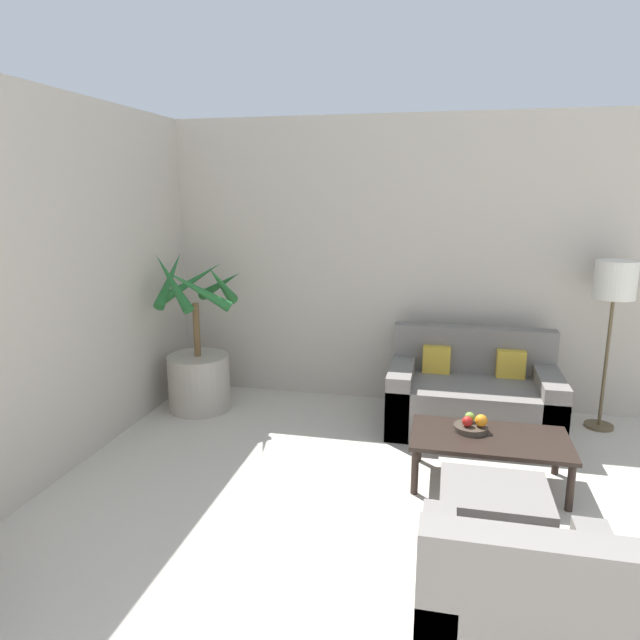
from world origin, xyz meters
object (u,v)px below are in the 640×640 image
at_px(armchair, 519,614).
at_px(ottoman, 493,519).
at_px(floor_lamp, 615,288).
at_px(orange_fruit, 481,421).
at_px(sofa_loveseat, 472,397).
at_px(fruit_bowl, 471,428).
at_px(apple_red, 467,421).
at_px(coffee_table, 489,442).
at_px(apple_green, 470,417).
at_px(potted_palm, 199,364).

xyz_separation_m(armchair, ottoman, (-0.04, 0.84, -0.07)).
height_order(floor_lamp, orange_fruit, floor_lamp).
distance_m(floor_lamp, orange_fruit, 1.77).
bearing_deg(sofa_loveseat, armchair, -87.77).
xyz_separation_m(fruit_bowl, apple_red, (-0.03, -0.02, 0.06)).
xyz_separation_m(floor_lamp, coffee_table, (-1.02, -1.23, -0.92)).
distance_m(floor_lamp, armchair, 3.18).
bearing_deg(fruit_bowl, apple_green, 96.22).
bearing_deg(ottoman, apple_red, 98.82).
distance_m(potted_palm, ottoman, 3.06).
relative_size(apple_green, orange_fruit, 0.82).
relative_size(sofa_loveseat, ottoman, 2.35).
distance_m(sofa_loveseat, coffee_table, 0.98).
xyz_separation_m(apple_green, orange_fruit, (0.08, -0.07, 0.01)).
bearing_deg(potted_palm, apple_green, -17.20).
bearing_deg(apple_red, coffee_table, -17.83).
xyz_separation_m(apple_green, ottoman, (0.11, -0.93, -0.23)).
bearing_deg(orange_fruit, floor_lamp, 47.20).
bearing_deg(ottoman, floor_lamp, 62.78).
bearing_deg(armchair, coffee_table, 90.72).
bearing_deg(ottoman, fruit_bowl, 96.89).
xyz_separation_m(coffee_table, orange_fruit, (-0.06, 0.07, 0.12)).
bearing_deg(ottoman, sofa_loveseat, 91.84).
distance_m(apple_red, ottoman, 0.88).
bearing_deg(coffee_table, apple_red, 162.17).
distance_m(potted_palm, floor_lamp, 3.69).
relative_size(floor_lamp, armchair, 1.71).
bearing_deg(sofa_loveseat, potted_palm, -178.04).
height_order(potted_palm, coffee_table, potted_palm).
height_order(apple_red, armchair, armchair).
bearing_deg(floor_lamp, potted_palm, -174.55).
bearing_deg(orange_fruit, fruit_bowl, 177.32).
distance_m(apple_green, armchair, 1.78).
xyz_separation_m(potted_palm, floor_lamp, (3.59, 0.34, 0.80)).
bearing_deg(apple_green, orange_fruit, -41.76).
xyz_separation_m(potted_palm, fruit_bowl, (2.44, -0.82, -0.06)).
xyz_separation_m(coffee_table, fruit_bowl, (-0.13, 0.07, 0.06)).
distance_m(potted_palm, armchair, 3.62).
distance_m(floor_lamp, coffee_table, 1.84).
distance_m(apple_green, ottoman, 0.96).
height_order(floor_lamp, coffee_table, floor_lamp).
bearing_deg(fruit_bowl, apple_red, -138.20).
distance_m(armchair, ottoman, 0.84).
bearing_deg(coffee_table, orange_fruit, 130.80).
xyz_separation_m(floor_lamp, armchair, (-1.00, -2.86, -0.97)).
bearing_deg(armchair, ottoman, 93.04).
relative_size(fruit_bowl, orange_fruit, 2.68).
xyz_separation_m(fruit_bowl, apple_green, (-0.01, 0.06, 0.06)).
bearing_deg(orange_fruit, apple_red, -167.98).
height_order(sofa_loveseat, orange_fruit, sofa_loveseat).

